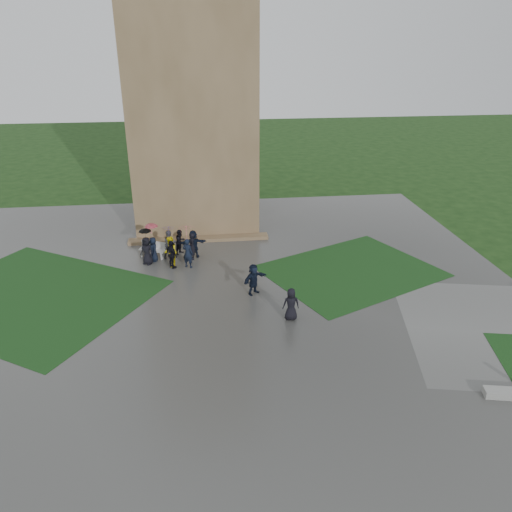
{
  "coord_description": "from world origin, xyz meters",
  "views": [
    {
      "loc": [
        0.15,
        -19.6,
        12.33
      ],
      "look_at": [
        3.08,
        5.09,
        1.2
      ],
      "focal_mm": 35.0,
      "sensor_mm": 36.0,
      "label": 1
    }
  ],
  "objects": [
    {
      "name": "ground",
      "position": [
        0.0,
        0.0,
        0.0
      ],
      "size": [
        120.0,
        120.0,
        0.0
      ],
      "primitive_type": "plane",
      "color": "black"
    },
    {
      "name": "plaza",
      "position": [
        0.0,
        2.0,
        0.01
      ],
      "size": [
        34.0,
        34.0,
        0.02
      ],
      "primitive_type": "cube",
      "color": "#373735",
      "rests_on": "ground"
    },
    {
      "name": "lawn_inset_left",
      "position": [
        -8.5,
        4.0,
        0.03
      ],
      "size": [
        14.1,
        13.46,
        0.01
      ],
      "primitive_type": "cube",
      "rotation": [
        0.0,
        0.0,
        -0.56
      ],
      "color": "black",
      "rests_on": "plaza"
    },
    {
      "name": "lawn_inset_right",
      "position": [
        8.5,
        5.0,
        0.03
      ],
      "size": [
        11.12,
        10.15,
        0.01
      ],
      "primitive_type": "cube",
      "rotation": [
        0.0,
        0.0,
        0.44
      ],
      "color": "black",
      "rests_on": "plaza"
    },
    {
      "name": "tower",
      "position": [
        0.0,
        15.0,
        9.0
      ],
      "size": [
        8.0,
        8.0,
        18.0
      ],
      "primitive_type": "cube",
      "color": "brown",
      "rests_on": "ground"
    },
    {
      "name": "tower_plinth",
      "position": [
        0.0,
        10.6,
        0.13
      ],
      "size": [
        9.0,
        0.8,
        0.22
      ],
      "primitive_type": "cube",
      "color": "brown",
      "rests_on": "plaza"
    },
    {
      "name": "bench",
      "position": [
        -2.74,
        8.34,
        0.51
      ],
      "size": [
        1.7,
        1.14,
        0.95
      ],
      "rotation": [
        0.0,
        0.0,
        -0.42
      ],
      "color": "#B9B9B4",
      "rests_on": "plaza"
    },
    {
      "name": "visitor_cluster",
      "position": [
        -1.42,
        7.37,
        1.18
      ],
      "size": [
        3.99,
        3.03,
        2.54
      ],
      "color": "black",
      "rests_on": "plaza"
    },
    {
      "name": "pedestrian_mid",
      "position": [
        2.71,
        3.02,
        0.84
      ],
      "size": [
        1.54,
        1.38,
        1.65
      ],
      "primitive_type": "imported",
      "rotation": [
        0.0,
        0.0,
        0.67
      ],
      "color": "black",
      "rests_on": "plaza"
    },
    {
      "name": "pedestrian_near",
      "position": [
        4.16,
        0.3,
        0.81
      ],
      "size": [
        0.79,
        0.54,
        1.59
      ],
      "primitive_type": "imported",
      "rotation": [
        0.0,
        0.0,
        3.12
      ],
      "color": "black",
      "rests_on": "plaza"
    }
  ]
}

